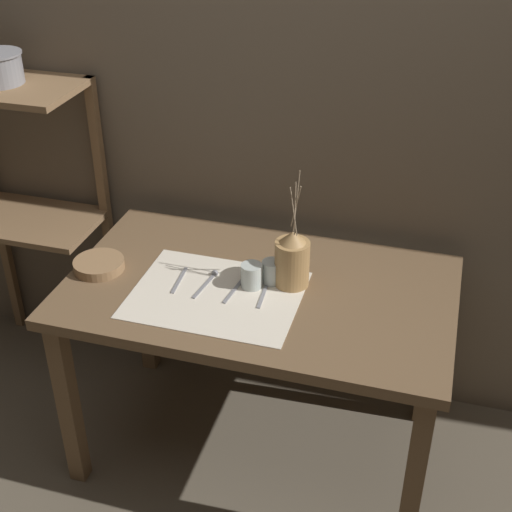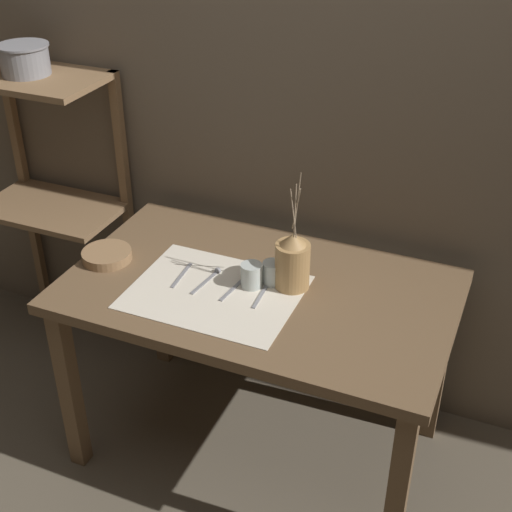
{
  "view_description": "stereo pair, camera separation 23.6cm",
  "coord_description": "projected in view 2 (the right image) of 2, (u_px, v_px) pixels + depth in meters",
  "views": [
    {
      "loc": [
        0.55,
        -1.93,
        2.12
      ],
      "look_at": [
        -0.01,
        0.0,
        0.88
      ],
      "focal_mm": 50.0,
      "sensor_mm": 36.0,
      "label": 1
    },
    {
      "loc": [
        0.77,
        -1.85,
        2.12
      ],
      "look_at": [
        -0.01,
        0.0,
        0.88
      ],
      "focal_mm": 50.0,
      "sensor_mm": 36.0,
      "label": 2
    }
  ],
  "objects": [
    {
      "name": "wooden_table",
      "position": [
        259.0,
        309.0,
        2.47
      ],
      "size": [
        1.32,
        0.79,
        0.76
      ],
      "color": "brown",
      "rests_on": "ground_plane"
    },
    {
      "name": "spoon_inner",
      "position": [
        266.0,
        286.0,
        2.41
      ],
      "size": [
        0.03,
        0.17,
        0.02
      ],
      "color": "gray",
      "rests_on": "wooden_table"
    },
    {
      "name": "glass_tumbler_far",
      "position": [
        273.0,
        273.0,
        2.41
      ],
      "size": [
        0.07,
        0.07,
        0.08
      ],
      "color": "#B7C1BC",
      "rests_on": "wooden_table"
    },
    {
      "name": "wooden_bowl",
      "position": [
        107.0,
        255.0,
        2.56
      ],
      "size": [
        0.18,
        0.18,
        0.04
      ],
      "color": "#8E6B47",
      "rests_on": "wooden_table"
    },
    {
      "name": "fork_outer",
      "position": [
        233.0,
        289.0,
        2.4
      ],
      "size": [
        0.03,
        0.16,
        0.0
      ],
      "color": "gray",
      "rests_on": "wooden_table"
    },
    {
      "name": "pitcher_with_flowers",
      "position": [
        292.0,
        262.0,
        2.37
      ],
      "size": [
        0.12,
        0.12,
        0.42
      ],
      "color": "#A87F4C",
      "rests_on": "wooden_table"
    },
    {
      "name": "wooden_shelf_unit",
      "position": [
        51.0,
        162.0,
        2.94
      ],
      "size": [
        0.58,
        0.36,
        1.28
      ],
      "color": "brown",
      "rests_on": "ground_plane"
    },
    {
      "name": "ground_plane",
      "position": [
        258.0,
        445.0,
        2.82
      ],
      "size": [
        12.0,
        12.0,
        0.0
      ],
      "primitive_type": "plane",
      "color": "brown"
    },
    {
      "name": "metal_pot_large",
      "position": [
        24.0,
        58.0,
        2.68
      ],
      "size": [
        0.2,
        0.2,
        0.11
      ],
      "color": "gray",
      "rests_on": "wooden_shelf_unit"
    },
    {
      "name": "fork_inner",
      "position": [
        182.0,
        275.0,
        2.47
      ],
      "size": [
        0.02,
        0.16,
        0.0
      ],
      "color": "gray",
      "rests_on": "wooden_table"
    },
    {
      "name": "glass_tumbler_near",
      "position": [
        251.0,
        275.0,
        2.4
      ],
      "size": [
        0.07,
        0.07,
        0.08
      ],
      "color": "#B7C1BC",
      "rests_on": "wooden_table"
    },
    {
      "name": "spoon_outer",
      "position": [
        213.0,
        275.0,
        2.47
      ],
      "size": [
        0.04,
        0.17,
        0.02
      ],
      "color": "gray",
      "rests_on": "wooden_table"
    },
    {
      "name": "linen_cloth",
      "position": [
        215.0,
        292.0,
        2.39
      ],
      "size": [
        0.56,
        0.44,
        0.0
      ],
      "color": "beige",
      "rests_on": "wooden_table"
    },
    {
      "name": "stone_wall_back",
      "position": [
        313.0,
        114.0,
        2.58
      ],
      "size": [
        7.0,
        0.06,
        2.4
      ],
      "color": "brown",
      "rests_on": "ground_plane"
    }
  ]
}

